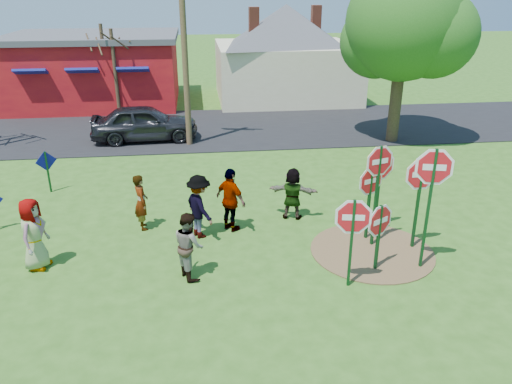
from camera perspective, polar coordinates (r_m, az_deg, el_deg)
ground at (r=13.64m, az=-6.57°, el=-5.83°), size 120.00×120.00×0.00m
road at (r=24.37m, az=-6.97°, el=7.18°), size 120.00×7.50×0.04m
dirt_patch at (r=13.49m, az=13.09°, el=-6.58°), size 3.20×3.20×0.03m
red_building at (r=30.84m, az=-17.79°, el=13.27°), size 9.40×7.69×3.90m
cream_house at (r=30.68m, az=3.40°, el=16.04°), size 9.40×9.40×6.50m
stop_sign_a at (r=11.24m, az=11.00°, el=-3.65°), size 1.11×0.22×2.31m
stop_sign_b at (r=12.96m, az=13.84°, el=2.36°), size 1.04×0.35×2.92m
stop_sign_c at (r=12.18m, az=19.49°, el=1.12°), size 1.16×0.30×3.22m
stop_sign_d at (r=13.95m, az=13.98°, el=2.32°), size 1.14×0.29×2.53m
stop_sign_e at (r=12.17m, az=13.94°, el=-3.66°), size 0.96×0.54×1.86m
stop_sign_f at (r=13.22m, az=18.30°, el=1.18°), size 1.15×0.08×2.66m
stop_sign_g at (r=13.48m, az=12.93°, el=0.58°), size 1.00×0.47×2.26m
blue_diamond_d at (r=17.87m, az=-22.78°, el=2.68°), size 0.60×0.39×1.44m
person_a at (r=13.19m, az=-24.08°, el=-4.41°), size 0.77×1.00×1.83m
person_b at (r=14.38m, az=-12.99°, el=-1.12°), size 0.53×0.67×1.63m
person_c at (r=11.85m, az=-7.67°, el=-6.04°), size 0.89×0.98×1.65m
person_d at (r=13.62m, az=-6.50°, el=-1.67°), size 1.12×1.33×1.79m
person_e at (r=13.87m, az=-2.90°, el=-0.94°), size 1.04×1.12×1.85m
person_f at (r=14.69m, az=4.20°, el=-0.18°), size 1.53×0.91×1.57m
suv at (r=22.70m, az=-12.61°, el=7.74°), size 4.69×2.10×1.56m
utility_pole at (r=21.11m, az=-8.20°, el=16.43°), size 1.96×0.47×8.07m
leafy_tree at (r=22.32m, az=16.80°, el=17.43°), size 5.22×4.76×7.42m
bare_tree_east at (r=27.47m, az=-16.97°, el=14.51°), size 1.80×1.80×4.64m
bare_tree_extra at (r=26.97m, az=-15.92°, el=14.20°), size 1.80×1.80×4.44m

